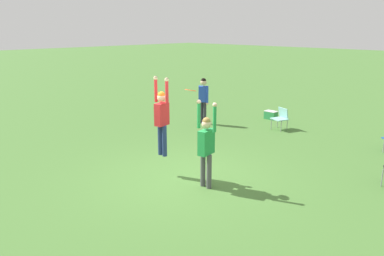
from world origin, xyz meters
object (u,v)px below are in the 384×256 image
person_jumping (162,115)px  person_spectator_near (203,96)px  person_defending (206,143)px  cooler_box (271,115)px  frisbee (191,90)px  camping_chair_4 (281,117)px

person_jumping → person_spectator_near: 5.47m
person_defending → cooler_box: size_ratio=4.24×
person_defending → frisbee: frisbee is taller
camping_chair_4 → person_spectator_near: person_spectator_near is taller
person_spectator_near → cooler_box: person_spectator_near is taller
person_jumping → frisbee: (0.86, 0.15, 0.71)m
cooler_box → person_spectator_near: bearing=-120.1°
camping_chair_4 → cooler_box: size_ratio=1.61×
person_jumping → camping_chair_4: person_jumping is taller
person_defending → camping_chair_4: size_ratio=2.63×
cooler_box → camping_chair_4: bearing=-44.1°
person_jumping → camping_chair_4: bearing=-6.8°
frisbee → cooler_box: size_ratio=0.55×
person_spectator_near → cooler_box: bearing=21.8°
camping_chair_4 → person_spectator_near: (-2.63, -1.42, 0.61)m
frisbee → camping_chair_4: bearing=100.8°
camping_chair_4 → cooler_box: camping_chair_4 is taller
person_defending → frisbee: bearing=-91.2°
person_jumping → person_spectator_near: (-2.88, 4.62, -0.49)m
person_jumping → cooler_box: bearing=1.9°
camping_chair_4 → cooler_box: (-1.15, 1.12, -0.31)m
frisbee → camping_chair_4: frisbee is taller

